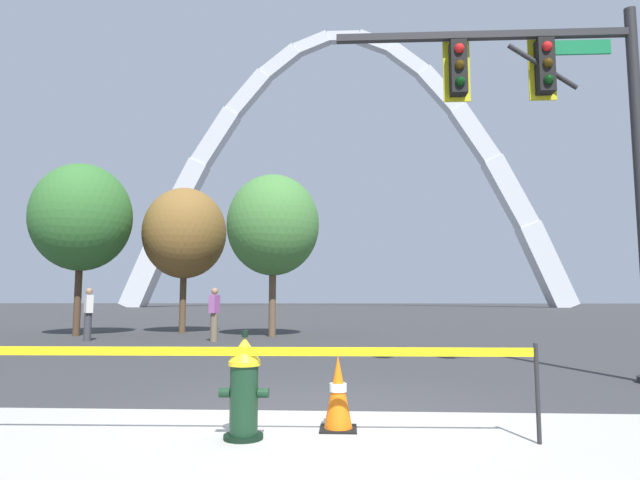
{
  "coord_description": "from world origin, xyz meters",
  "views": [
    {
      "loc": [
        0.4,
        -6.27,
        1.3
      ],
      "look_at": [
        -0.17,
        5.0,
        2.5
      ],
      "focal_mm": 30.42,
      "sensor_mm": 36.0,
      "label": 1
    }
  ],
  "objects_px": {
    "traffic_cone_by_hydrant": "(338,393)",
    "pedestrian_standing_center": "(214,314)",
    "traffic_signal_gantry": "(564,124)",
    "pedestrian_walking_left": "(88,314)",
    "monument_arch": "(344,179)",
    "fire_hydrant": "(244,388)"
  },
  "relations": [
    {
      "from": "traffic_cone_by_hydrant",
      "to": "pedestrian_standing_center",
      "type": "height_order",
      "value": "pedestrian_standing_center"
    },
    {
      "from": "traffic_signal_gantry",
      "to": "pedestrian_walking_left",
      "type": "height_order",
      "value": "traffic_signal_gantry"
    },
    {
      "from": "monument_arch",
      "to": "pedestrian_walking_left",
      "type": "bearing_deg",
      "value": -97.29
    },
    {
      "from": "fire_hydrant",
      "to": "monument_arch",
      "type": "distance_m",
      "value": 71.39
    },
    {
      "from": "traffic_cone_by_hydrant",
      "to": "traffic_signal_gantry",
      "type": "height_order",
      "value": "traffic_signal_gantry"
    },
    {
      "from": "traffic_cone_by_hydrant",
      "to": "pedestrian_walking_left",
      "type": "height_order",
      "value": "pedestrian_walking_left"
    },
    {
      "from": "traffic_signal_gantry",
      "to": "monument_arch",
      "type": "distance_m",
      "value": 67.22
    },
    {
      "from": "fire_hydrant",
      "to": "pedestrian_walking_left",
      "type": "xyz_separation_m",
      "value": [
        -6.88,
        11.07,
        0.35
      ]
    },
    {
      "from": "monument_arch",
      "to": "pedestrian_walking_left",
      "type": "xyz_separation_m",
      "value": [
        -7.44,
        -58.17,
        -17.02
      ]
    },
    {
      "from": "fire_hydrant",
      "to": "pedestrian_standing_center",
      "type": "bearing_deg",
      "value": 105.27
    },
    {
      "from": "traffic_signal_gantry",
      "to": "monument_arch",
      "type": "xyz_separation_m",
      "value": [
        -3.9,
        65.68,
        13.77
      ]
    },
    {
      "from": "traffic_signal_gantry",
      "to": "pedestrian_standing_center",
      "type": "bearing_deg",
      "value": 134.99
    },
    {
      "from": "monument_arch",
      "to": "pedestrian_standing_center",
      "type": "relative_size",
      "value": 38.84
    },
    {
      "from": "fire_hydrant",
      "to": "traffic_cone_by_hydrant",
      "type": "relative_size",
      "value": 1.36
    },
    {
      "from": "traffic_cone_by_hydrant",
      "to": "pedestrian_walking_left",
      "type": "relative_size",
      "value": 0.46
    },
    {
      "from": "fire_hydrant",
      "to": "traffic_signal_gantry",
      "type": "height_order",
      "value": "traffic_signal_gantry"
    },
    {
      "from": "fire_hydrant",
      "to": "pedestrian_walking_left",
      "type": "bearing_deg",
      "value": 121.86
    },
    {
      "from": "fire_hydrant",
      "to": "traffic_signal_gantry",
      "type": "relative_size",
      "value": 0.17
    },
    {
      "from": "traffic_cone_by_hydrant",
      "to": "fire_hydrant",
      "type": "bearing_deg",
      "value": -156.15
    },
    {
      "from": "traffic_cone_by_hydrant",
      "to": "pedestrian_standing_center",
      "type": "bearing_deg",
      "value": 109.98
    },
    {
      "from": "fire_hydrant",
      "to": "pedestrian_standing_center",
      "type": "height_order",
      "value": "pedestrian_standing_center"
    },
    {
      "from": "fire_hydrant",
      "to": "pedestrian_standing_center",
      "type": "distance_m",
      "value": 11.45
    }
  ]
}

